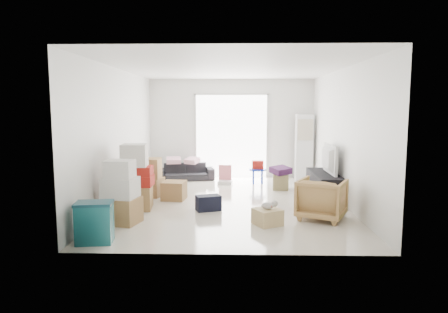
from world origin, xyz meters
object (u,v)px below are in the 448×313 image
Objects in this scene: ac_tower at (304,147)px; wood_crate at (267,217)px; storage_bins at (94,222)px; tv_console at (324,186)px; television at (325,170)px; armchair at (322,197)px; sofa at (186,169)px; ottoman at (280,182)px; kids_table at (258,168)px.

wood_crate is at bearing -107.12° from ac_tower.
storage_bins is (-3.85, -5.23, -0.58)m from ac_tower.
ac_tower reaches higher than tv_console.
television is 2.45m from wood_crate.
wood_crate is at bearing 47.31° from armchair.
ottoman is (2.40, -1.23, -0.11)m from sofa.
ac_tower reaches higher than kids_table.
television is (0.05, -2.30, -0.26)m from ac_tower.
wood_crate is (1.85, -4.13, -0.16)m from sofa.
ac_tower is 1.17× the size of sofa.
television reaches higher than ottoman.
sofa is 2.53× the size of storage_bins.
ac_tower is 2.25× the size of armchair.
kids_table reaches higher than tv_console.
kids_table is (-0.92, 3.28, 0.02)m from armchair.
sofa is 1.96m from kids_table.
ottoman is at bearing 41.81° from television.
television is (0.00, 0.00, 0.34)m from tv_console.
wood_crate is (-1.32, -4.28, -0.74)m from ac_tower.
tv_console is 2.76× the size of storage_bins.
wood_crate is at bearing -100.67° from ottoman.
television is at bearing -77.68° from armchair.
television is at bearing -51.77° from kids_table.
ac_tower is 3.01× the size of kids_table.
sofa is 4.53m from wood_crate.
kids_table is at bearing -25.31° from sofa.
tv_console is at bearing -51.77° from kids_table.
ac_tower is 2.95× the size of storage_bins.
ottoman is at bearing 79.33° from wood_crate.
tv_console is 0.34m from television.
ac_tower is 2.38m from tv_console.
kids_table is at bearing 38.22° from television.
storage_bins is 1.66× the size of ottoman.
kids_table is (-1.27, -0.63, -0.47)m from ac_tower.
sofa is (-3.22, 2.15, -0.32)m from television.
kids_table is 3.66m from wood_crate.
storage_bins is 5.28m from kids_table.
armchair reaches higher than sofa.
kids_table reaches higher than ottoman.
armchair is 3.41m from kids_table.
ac_tower reaches higher than armchair.
television is 1.82× the size of kids_table.
ac_tower is at bearing -68.78° from armchair.
armchair is at bearing -80.59° from ottoman.
armchair is at bearing -64.39° from sofa.
armchair is (2.82, -3.76, 0.10)m from sofa.
ac_tower is at bearing 91.24° from tv_console.
armchair is 1.31× the size of storage_bins.
ac_tower is 3.23m from sofa.
armchair reaches higher than kids_table.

